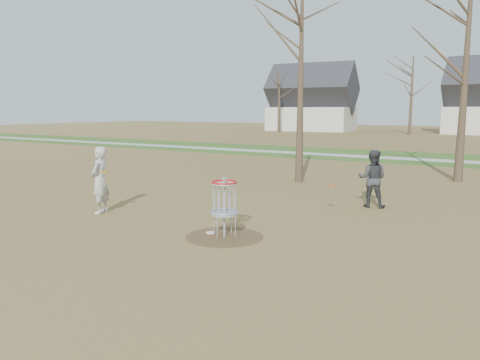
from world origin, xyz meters
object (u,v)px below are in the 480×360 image
Objects in this scene: disc_grounded at (211,233)px; player_throwing at (372,179)px; disc_golf_basket at (224,198)px; player_standing at (100,180)px.

player_throwing is at bearing 64.85° from disc_grounded.
disc_golf_basket is at bearing 59.77° from player_throwing.
player_throwing is 5.65m from disc_grounded.
disc_grounded is 0.16× the size of disc_golf_basket.
player_throwing is 5.48m from disc_golf_basket.
player_standing is at bearing 176.45° from disc_golf_basket.
player_standing reaches higher than disc_golf_basket.
player_standing is 8.61× the size of disc_grounded.
player_standing is 7.98m from player_throwing.
disc_grounded is 1.00m from disc_golf_basket.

